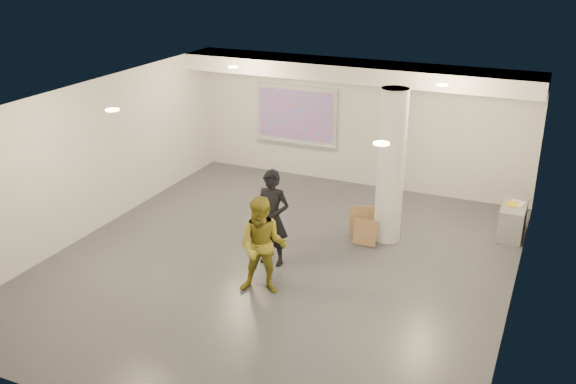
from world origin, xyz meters
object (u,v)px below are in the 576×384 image
at_px(column, 391,167).
at_px(credenza, 513,219).
at_px(projection_screen, 296,115).
at_px(man, 263,246).
at_px(woman, 272,218).

height_order(column, credenza, column).
xyz_separation_m(projection_screen, credenza, (5.32, -1.44, -1.21)).
bearing_deg(man, credenza, 33.49).
distance_m(projection_screen, credenza, 5.64).
bearing_deg(column, credenza, 28.71).
height_order(projection_screen, credenza, projection_screen).
height_order(projection_screen, woman, projection_screen).
relative_size(projection_screen, credenza, 1.91).
relative_size(column, projection_screen, 1.43).
xyz_separation_m(projection_screen, man, (1.78, -5.47, -0.69)).
xyz_separation_m(woman, man, (0.31, -0.99, -0.04)).
relative_size(woman, man, 1.05).
bearing_deg(column, projection_screen, 139.44).
bearing_deg(man, column, 49.68).
bearing_deg(woman, man, -74.43).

